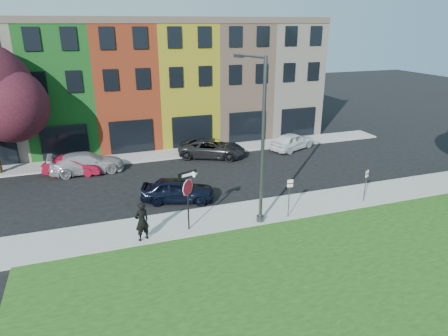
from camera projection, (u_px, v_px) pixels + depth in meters
name	position (u px, v px, depth m)	size (l,w,h in m)	color
ground	(277.00, 240.00, 19.59)	(120.00, 120.00, 0.00)	black
sidewalk_near	(286.00, 208.00, 22.85)	(40.00, 3.00, 0.12)	gray
sidewalk_far	(160.00, 155.00, 31.97)	(40.00, 2.40, 0.12)	gray
rowhouse_block	(150.00, 82.00, 35.92)	(30.00, 10.12, 10.00)	#BFB69E
stop_sign	(188.00, 189.00, 19.60)	(1.00, 0.39, 3.15)	black
man	(142.00, 221.00, 19.06)	(0.84, 0.69, 1.97)	black
sedan_near	(178.00, 190.00, 23.63)	(4.60, 2.96, 1.46)	black
parked_car_red	(73.00, 165.00, 27.90)	(4.19, 2.47, 1.30)	maroon
parked_car_silver	(87.00, 163.00, 28.18)	(5.08, 2.15, 1.46)	#A2A1A6
parked_car_dark	(212.00, 148.00, 31.45)	(5.74, 4.37, 1.45)	black
parked_car_white	(292.00, 141.00, 33.38)	(4.55, 3.27, 1.44)	white
street_lamp	(260.00, 143.00, 19.90)	(0.94, 2.52, 8.51)	#434547
parking_sign_a	(289.00, 193.00, 21.23)	(0.32, 0.10, 2.27)	#434547
parking_sign_b	(366.00, 181.00, 23.13)	(0.30, 0.17, 2.02)	#434547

